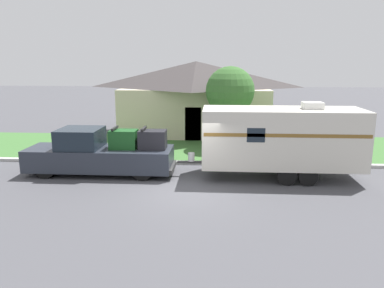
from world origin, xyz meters
name	(u,v)px	position (x,y,z in m)	size (l,w,h in m)	color
ground_plane	(187,190)	(0.00, 0.00, 0.00)	(120.00, 120.00, 0.00)	#47474C
curb_strip	(193,163)	(0.00, 3.75, 0.07)	(80.00, 0.30, 0.14)	#ADADA8
lawn_strip	(197,147)	(0.00, 7.40, 0.01)	(80.00, 7.00, 0.03)	#3D6B33
house_across_street	(196,96)	(-0.35, 12.32, 2.51)	(10.38, 6.99, 4.84)	beige
pickup_truck	(100,154)	(-3.93, 1.92, 0.91)	(6.40, 1.93, 2.09)	black
travel_trailer	(282,138)	(3.83, 1.92, 1.73)	(7.66, 2.34, 3.22)	black
mailbox	(214,140)	(0.99, 4.71, 1.03)	(0.48, 0.20, 1.34)	brown
tree_in_yard	(230,91)	(1.82, 7.47, 3.22)	(2.72, 2.72, 4.59)	brown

